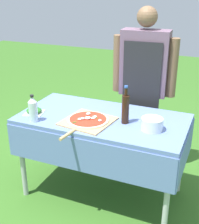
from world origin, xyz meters
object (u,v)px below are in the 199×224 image
(prep_table, at_px, (103,127))
(person_cook, at_px, (144,79))
(water_bottle, at_px, (33,109))
(oil_bottle, at_px, (125,109))
(herb_container, at_px, (34,111))
(mixing_tub, at_px, (152,124))
(pizza_on_peel, at_px, (87,121))

(prep_table, distance_m, person_cook, 0.66)
(prep_table, bearing_deg, water_bottle, -148.77)
(oil_bottle, xyz_separation_m, herb_container, (-0.77, -0.12, -0.10))
(oil_bottle, relative_size, mixing_tub, 1.88)
(pizza_on_peel, relative_size, herb_container, 3.14)
(oil_bottle, distance_m, water_bottle, 0.73)
(pizza_on_peel, bearing_deg, mixing_tub, 15.02)
(oil_bottle, bearing_deg, prep_table, 169.81)
(prep_table, xyz_separation_m, herb_container, (-0.56, -0.15, 0.11))
(prep_table, bearing_deg, oil_bottle, -10.19)
(pizza_on_peel, relative_size, mixing_tub, 3.47)
(water_bottle, bearing_deg, prep_table, 31.23)
(water_bottle, bearing_deg, person_cook, 52.63)
(person_cook, xyz_separation_m, herb_container, (-0.74, -0.72, -0.17))
(pizza_on_peel, bearing_deg, oil_bottle, 28.17)
(person_cook, height_order, water_bottle, person_cook)
(prep_table, height_order, water_bottle, water_bottle)
(herb_container, bearing_deg, prep_table, 15.27)
(pizza_on_peel, distance_m, mixing_tub, 0.51)
(mixing_tub, bearing_deg, prep_table, 170.06)
(person_cook, bearing_deg, prep_table, 69.44)
(herb_container, bearing_deg, water_bottle, -56.67)
(water_bottle, height_order, herb_container, water_bottle)
(water_bottle, bearing_deg, oil_bottle, 20.26)
(water_bottle, relative_size, herb_container, 1.23)
(prep_table, xyz_separation_m, water_bottle, (-0.48, -0.29, 0.19))
(person_cook, relative_size, mixing_tub, 9.74)
(oil_bottle, height_order, water_bottle, oil_bottle)
(water_bottle, xyz_separation_m, herb_container, (-0.09, 0.13, -0.08))
(water_bottle, height_order, mixing_tub, water_bottle)
(prep_table, distance_m, pizza_on_peel, 0.19)
(person_cook, height_order, pizza_on_peel, person_cook)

